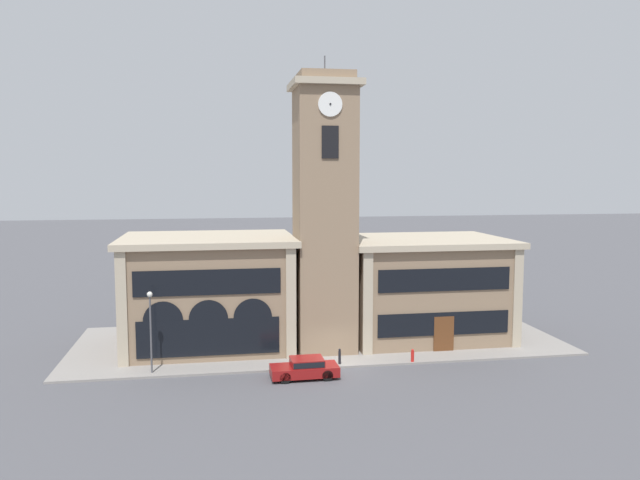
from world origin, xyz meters
TOP-DOWN VIEW (x-y plane):
  - ground_plane at (0.00, 0.00)m, footprint 300.00×300.00m
  - sidewalk_kerb at (0.00, 6.93)m, footprint 36.81×13.85m
  - clock_tower at (0.00, 4.50)m, footprint 4.84×4.84m
  - town_hall_left_wing at (-8.35, 7.11)m, footprint 12.65×10.11m
  - town_hall_right_wing at (8.39, 7.12)m, footprint 12.73×10.11m
  - parked_car_near at (-2.32, -1.53)m, footprint 4.32×1.92m
  - street_lamp at (-11.98, 0.78)m, footprint 0.36×0.36m
  - bollard at (0.33, 0.56)m, footprint 0.18×0.18m
  - fire_hydrant at (5.35, 0.24)m, footprint 0.22×0.22m

SIDE VIEW (x-z plane):
  - ground_plane at x=0.00m, z-range 0.00..0.00m
  - sidewalk_kerb at x=0.00m, z-range 0.00..0.15m
  - fire_hydrant at x=5.35m, z-range 0.13..1.00m
  - bollard at x=0.33m, z-range 0.14..1.20m
  - parked_car_near at x=-2.32m, z-range 0.04..1.34m
  - street_lamp at x=-11.98m, z-range 1.02..6.32m
  - town_hall_right_wing at x=8.39m, z-range 0.03..7.94m
  - town_hall_left_wing at x=-8.35m, z-range 0.02..8.35m
  - clock_tower at x=0.00m, z-range -0.55..20.62m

